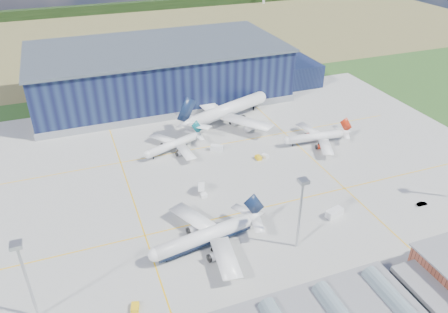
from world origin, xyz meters
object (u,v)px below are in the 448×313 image
airliner_regional (172,141)px  gse_van_c (424,252)px  light_mast_west (24,269)px  airliner_navy (204,230)px  hangar (164,73)px  gse_tug_c (258,158)px  gse_van_a (334,213)px  airliner_widebody (228,103)px  airstair (201,188)px  gse_van_b (217,148)px  gse_cart_b (188,142)px  light_mast_center (301,203)px  gse_tug_b (135,307)px  gse_cart_a (265,156)px  airliner_red (315,133)px  car_b (422,204)px

airliner_regional → gse_van_c: size_ratio=5.20×
light_mast_west → airliner_navy: size_ratio=0.60×
hangar → gse_tug_c: (17.45, -75.98, -10.97)m
gse_van_a → airliner_regional: bearing=18.2°
airliner_widebody → airliner_regional: airliner_widebody is taller
gse_van_a → airstair: size_ratio=1.17×
gse_van_b → gse_cart_b: bearing=72.0°
light_mast_center → airliner_regional: bearing=106.2°
hangar → airliner_widebody: 44.17m
gse_van_c → gse_tug_b: bearing=91.3°
airstair → gse_cart_b: bearing=100.4°
light_mast_west → gse_van_c: (101.54, -16.00, -14.10)m
hangar → gse_cart_a: bearing=-74.8°
gse_cart_b → gse_van_c: bearing=-147.0°
airliner_navy → gse_cart_a: size_ratio=14.24×
gse_tug_c → airliner_red: bearing=5.1°
airliner_regional → car_b: (67.22, -63.45, -4.13)m
light_mast_west → gse_cart_b: 92.92m
airliner_widebody → hangar: bearing=93.9°
gse_tug_b → gse_van_c: (79.40, -9.95, 0.75)m
light_mast_center → airliner_navy: 28.08m
light_mast_west → gse_cart_b: size_ratio=8.74×
light_mast_center → gse_van_c: bearing=-26.9°
gse_tug_c → gse_cart_b: (-21.84, 21.89, -0.07)m
gse_tug_b → airliner_red: bearing=50.2°
car_b → gse_van_c: bearing=142.2°
gse_tug_c → car_b: (37.76, -46.00, -0.05)m
hangar → gse_tug_b: size_ratio=53.17×
gse_cart_a → gse_cart_b: bearing=115.3°
light_mast_west → gse_van_c: 103.76m
car_b → airliner_navy: bearing=88.6°
gse_van_b → gse_cart_b: size_ratio=1.87×
light_mast_west → airstair: light_mast_west is taller
airliner_regional → airliner_navy: bearing=63.3°
light_mast_center → gse_tug_c: light_mast_center is taller
airstair → light_mast_west: bearing=-126.7°
light_mast_west → airliner_navy: bearing=11.3°
airliner_navy → airliner_regional: 57.56m
gse_van_c → car_b: 25.02m
gse_van_b → gse_tug_c: (12.69, -12.16, -0.49)m
gse_van_a → gse_van_c: 27.71m
airliner_widebody → gse_tug_c: size_ratio=18.02×
hangar → gse_tug_c: bearing=-77.1°
gse_tug_c → gse_tug_b: bearing=-138.4°
gse_cart_a → gse_tug_b: bearing=-161.9°
hangar → airliner_widebody: size_ratio=2.74×
light_mast_center → gse_van_c: size_ratio=4.13×
airliner_navy → airliner_regional: (5.74, 57.26, -1.49)m
gse_tug_c → airstair: airstair is taller
gse_van_c → gse_van_b: bearing=32.3°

